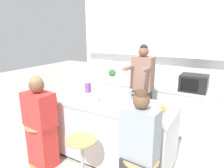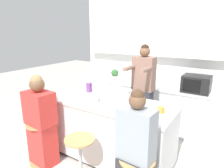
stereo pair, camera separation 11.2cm
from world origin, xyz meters
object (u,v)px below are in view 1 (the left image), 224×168
object	(u,v)px
person_wrapped_blanket	(41,125)
person_seated_near	(139,158)
fruit_bowl	(94,99)
coffee_cup_near	(73,90)
bar_stool_leftmost	(41,142)
cooking_pot	(125,94)
juice_carton	(88,88)
kitchen_island	(109,130)
bar_stool_center	(82,159)
person_cooking	(142,95)
coffee_cup_far	(162,109)
microwave	(194,83)
potted_plant	(112,74)

from	to	relation	value
person_wrapped_blanket	person_seated_near	world-z (taller)	person_seated_near
fruit_bowl	coffee_cup_near	world-z (taller)	coffee_cup_near
bar_stool_leftmost	cooking_pot	world-z (taller)	cooking_pot
person_wrapped_blanket	juice_carton	size ratio (longest dim) A/B	7.71
kitchen_island	cooking_pot	bearing A→B (deg)	52.95
bar_stool_center	person_cooking	bearing A→B (deg)	80.41
person_seated_near	bar_stool_center	bearing A→B (deg)	-175.11
bar_stool_center	person_wrapped_blanket	bearing A→B (deg)	178.61
person_wrapped_blanket	cooking_pot	xyz separation A→B (m)	(0.91, 0.86, 0.36)
bar_stool_center	juice_carton	size ratio (longest dim) A/B	3.65
bar_stool_center	coffee_cup_far	size ratio (longest dim) A/B	5.44
cooking_pot	microwave	xyz separation A→B (m)	(0.80, 1.19, 0.02)
bar_stool_center	microwave	world-z (taller)	microwave
cooking_pot	coffee_cup_near	distance (m)	0.90
person_seated_near	coffee_cup_near	xyz separation A→B (m)	(-1.49, 0.71, 0.34)
kitchen_island	person_wrapped_blanket	distance (m)	1.01
fruit_bowl	bar_stool_center	bearing A→B (deg)	-70.06
bar_stool_center	cooking_pot	world-z (taller)	cooking_pot
coffee_cup_far	bar_stool_center	bearing A→B (deg)	-139.57
microwave	person_seated_near	bearing A→B (deg)	-95.58
coffee_cup_far	juice_carton	size ratio (longest dim) A/B	0.67
person_seated_near	coffee_cup_near	size ratio (longest dim) A/B	12.25
kitchen_island	person_wrapped_blanket	xyz separation A→B (m)	(-0.76, -0.65, 0.18)
kitchen_island	microwave	distance (m)	1.78
fruit_bowl	person_cooking	bearing A→B (deg)	61.62
person_cooking	coffee_cup_far	size ratio (longest dim) A/B	14.62
coffee_cup_far	potted_plant	size ratio (longest dim) A/B	0.50
coffee_cup_far	fruit_bowl	bearing A→B (deg)	-173.77
person_wrapped_blanket	bar_stool_center	bearing A→B (deg)	3.25
person_seated_near	microwave	world-z (taller)	person_seated_near
microwave	juice_carton	bearing A→B (deg)	-142.08
microwave	potted_plant	bearing A→B (deg)	179.05
bar_stool_center	potted_plant	world-z (taller)	potted_plant
bar_stool_leftmost	coffee_cup_near	world-z (taller)	coffee_cup_near
potted_plant	microwave	bearing A→B (deg)	-0.95
kitchen_island	person_seated_near	bearing A→B (deg)	-40.61
cooking_pot	coffee_cup_far	xyz separation A→B (m)	(0.63, -0.20, -0.04)
juice_carton	cooking_pot	bearing A→B (deg)	-0.93
kitchen_island	microwave	world-z (taller)	microwave
kitchen_island	fruit_bowl	world-z (taller)	fruit_bowl
bar_stool_center	coffee_cup_near	distance (m)	1.20
person_wrapped_blanket	juice_carton	distance (m)	0.97
person_seated_near	cooking_pot	xyz separation A→B (m)	(-0.60, 0.86, 0.37)
juice_carton	person_cooking	bearing A→B (deg)	31.96
person_cooking	person_wrapped_blanket	distance (m)	1.69
person_wrapped_blanket	coffee_cup_far	world-z (taller)	person_wrapped_blanket
kitchen_island	microwave	size ratio (longest dim) A/B	4.15
kitchen_island	person_wrapped_blanket	world-z (taller)	person_wrapped_blanket
person_cooking	coffee_cup_near	bearing A→B (deg)	-146.01
person_seated_near	coffee_cup_near	world-z (taller)	person_seated_near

